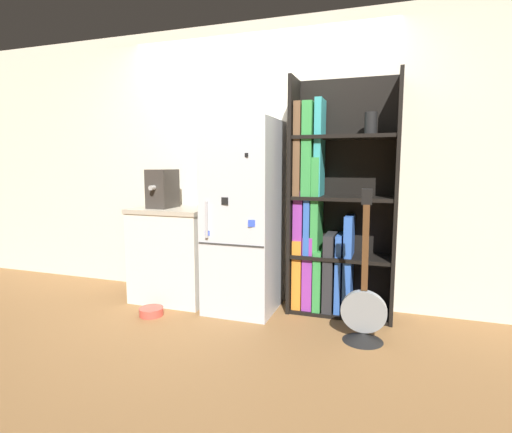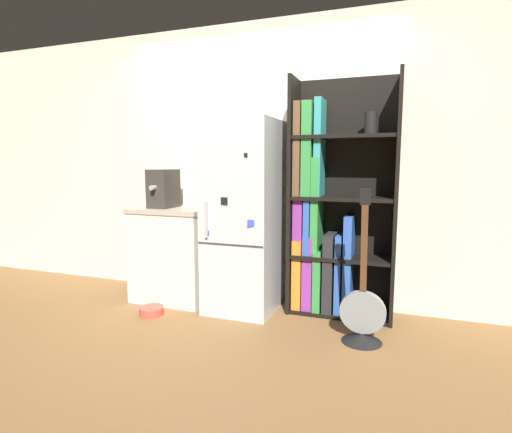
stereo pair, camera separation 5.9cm
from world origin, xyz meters
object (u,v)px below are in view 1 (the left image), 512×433
(bookshelf, at_px, (329,216))
(guitar, at_px, (363,320))
(refrigerator, at_px, (244,216))
(espresso_machine, at_px, (163,189))
(pet_bowl, at_px, (151,311))

(bookshelf, distance_m, guitar, 0.95)
(guitar, bearing_deg, refrigerator, 160.49)
(espresso_machine, bearing_deg, bookshelf, 7.14)
(bookshelf, relative_size, espresso_machine, 5.64)
(bookshelf, xyz_separation_m, espresso_machine, (-1.53, -0.19, 0.22))
(guitar, xyz_separation_m, pet_bowl, (-1.77, -0.06, -0.13))
(refrigerator, bearing_deg, espresso_machine, -178.34)
(refrigerator, xyz_separation_m, guitar, (1.07, -0.38, -0.67))
(refrigerator, distance_m, guitar, 1.32)
(guitar, bearing_deg, pet_bowl, -177.91)
(refrigerator, xyz_separation_m, pet_bowl, (-0.70, -0.44, -0.80))
(refrigerator, height_order, guitar, refrigerator)
(guitar, distance_m, pet_bowl, 1.78)
(refrigerator, relative_size, bookshelf, 0.83)
(espresso_machine, height_order, guitar, espresso_machine)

